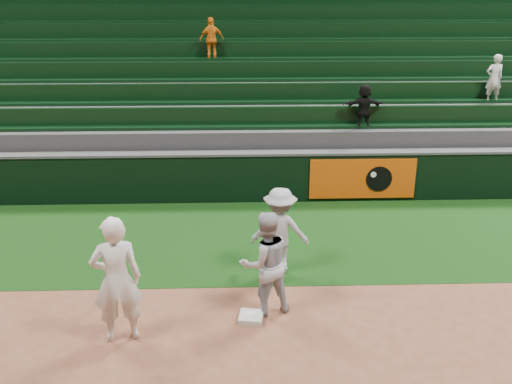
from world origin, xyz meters
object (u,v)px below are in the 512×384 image
at_px(first_baseman, 117,280).
at_px(base_coach, 280,231).
at_px(baserunner, 265,263).
at_px(first_base, 251,317).

distance_m(first_baseman, base_coach, 3.30).
bearing_deg(first_baseman, baserunner, -175.85).
height_order(first_baseman, base_coach, first_baseman).
distance_m(first_baseman, baserunner, 2.34).
bearing_deg(first_baseman, base_coach, -154.48).
distance_m(first_base, base_coach, 1.90).
relative_size(baserunner, base_coach, 1.07).
xyz_separation_m(first_base, first_baseman, (-2.00, -0.44, 0.97)).
xyz_separation_m(first_base, baserunner, (0.24, 0.26, 0.84)).
xyz_separation_m(first_baseman, baserunner, (2.23, 0.70, -0.13)).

